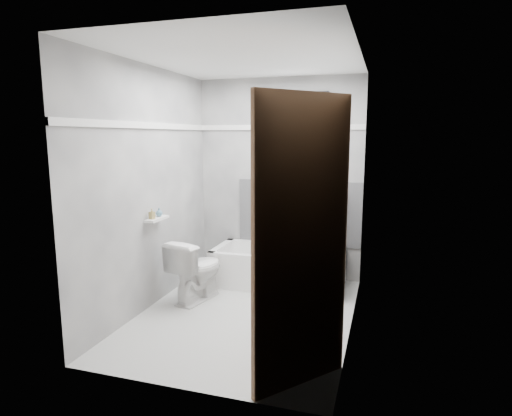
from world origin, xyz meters
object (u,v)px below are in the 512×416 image
at_px(door, 334,261).
at_px(soap_bottle_b, 159,212).
at_px(soap_bottle_a, 152,214).
at_px(office_chair, 304,231).
at_px(toilet, 197,270).
at_px(bathtub, 278,267).

xyz_separation_m(door, soap_bottle_b, (-1.92, 1.34, -0.04)).
xyz_separation_m(door, soap_bottle_a, (-1.92, 1.20, -0.03)).
bearing_deg(soap_bottle_b, soap_bottle_a, -90.00).
height_order(door, soap_bottle_b, door).
height_order(office_chair, soap_bottle_b, office_chair).
xyz_separation_m(office_chair, soap_bottle_a, (-1.32, -1.05, 0.32)).
bearing_deg(toilet, office_chair, -130.41).
bearing_deg(bathtub, soap_bottle_b, -140.00).
distance_m(bathtub, door, 2.51).
relative_size(door, soap_bottle_a, 18.79).
bearing_deg(bathtub, door, -68.14).
bearing_deg(office_chair, soap_bottle_a, -120.53).
bearing_deg(door, office_chair, 104.92).
height_order(toilet, soap_bottle_b, soap_bottle_b).
bearing_deg(soap_bottle_a, toilet, 44.17).
height_order(bathtub, soap_bottle_a, soap_bottle_a).
bearing_deg(office_chair, door, -54.24).
bearing_deg(bathtub, soap_bottle_a, -135.73).
bearing_deg(toilet, bathtub, -122.75).
relative_size(toilet, door, 0.33).
distance_m(office_chair, soap_bottle_b, 1.63).
distance_m(bathtub, soap_bottle_b, 1.54).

